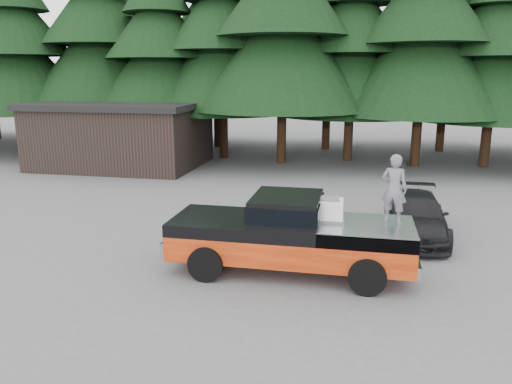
% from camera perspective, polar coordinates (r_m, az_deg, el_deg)
% --- Properties ---
extents(ground, '(120.00, 120.00, 0.00)m').
position_cam_1_polar(ground, '(13.27, -2.64, -7.65)').
color(ground, '#504F52').
rests_on(ground, ground).
extents(pickup_truck, '(6.00, 2.04, 1.33)m').
position_cam_1_polar(pickup_truck, '(12.30, 3.92, -6.11)').
color(pickup_truck, '#CF4311').
rests_on(pickup_truck, ground).
extents(truck_cab, '(1.66, 1.90, 0.59)m').
position_cam_1_polar(truck_cab, '(12.02, 3.52, -1.77)').
color(truck_cab, black).
rests_on(truck_cab, pickup_truck).
extents(air_compressor, '(0.74, 0.62, 0.49)m').
position_cam_1_polar(air_compressor, '(12.06, 8.21, -2.08)').
color(air_compressor, silver).
rests_on(air_compressor, pickup_truck).
extents(man_on_bed, '(0.69, 0.55, 1.64)m').
position_cam_1_polar(man_on_bed, '(12.07, 15.51, 0.38)').
color(man_on_bed, '#5C5B63').
rests_on(man_on_bed, pickup_truck).
extents(parked_car, '(1.87, 4.37, 1.26)m').
position_cam_1_polar(parked_car, '(15.63, 17.74, -2.58)').
color(parked_car, black).
rests_on(parked_car, ground).
extents(utility_building, '(8.40, 6.40, 3.30)m').
position_cam_1_polar(utility_building, '(27.04, -15.03, 6.45)').
color(utility_building, black).
rests_on(utility_building, ground).
extents(treeline, '(60.15, 16.05, 17.50)m').
position_cam_1_polar(treeline, '(29.44, 6.85, 19.17)').
color(treeline, black).
rests_on(treeline, ground).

